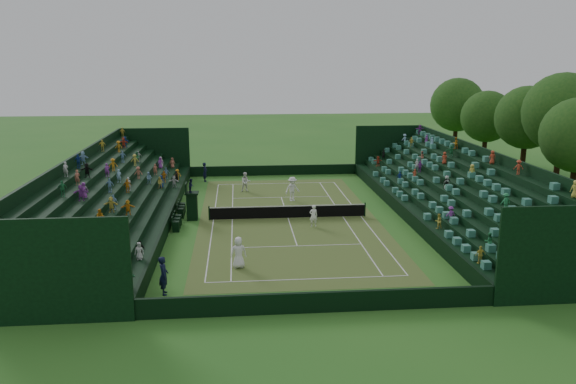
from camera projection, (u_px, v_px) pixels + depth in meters
name	position (u px, v px, depth m)	size (l,w,h in m)	color
ground	(288.00, 218.00, 41.55)	(160.00, 160.00, 0.00)	#2A6B21
court_surface	(288.00, 218.00, 41.55)	(12.97, 26.77, 0.01)	#427F2A
perimeter_wall_north	(274.00, 170.00, 56.83)	(17.17, 0.20, 1.00)	black
perimeter_wall_south	(319.00, 302.00, 26.05)	(17.17, 0.20, 1.00)	black
perimeter_wall_east	(400.00, 209.00, 42.18)	(0.20, 31.77, 1.00)	black
perimeter_wall_west	(172.00, 215.00, 40.69)	(0.20, 31.77, 1.00)	black
north_grandstand	(455.00, 194.00, 42.31)	(6.60, 32.00, 4.90)	black
south_grandstand	(112.00, 202.00, 40.08)	(6.60, 32.00, 4.90)	black
tennis_net	(288.00, 211.00, 41.43)	(11.67, 0.10, 1.06)	black
scoreboard_tower	(445.00, 142.00, 57.89)	(2.00, 1.00, 3.70)	black
tree_row	(533.00, 119.00, 51.09)	(9.02, 36.66, 10.43)	black
umpire_chair	(192.00, 202.00, 40.90)	(0.98, 0.98, 3.07)	black
courtside_chairs	(179.00, 216.00, 40.67)	(0.48, 5.45, 1.04)	black
player_near_west	(239.00, 253.00, 31.52)	(0.88, 0.57, 1.81)	white
player_near_east	(313.00, 216.00, 39.29)	(0.58, 0.38, 1.59)	white
player_far_west	(246.00, 182.00, 49.66)	(0.85, 0.66, 1.75)	white
player_far_east	(292.00, 189.00, 46.40)	(1.31, 0.76, 2.03)	white
line_judge_north	(205.00, 172.00, 53.75)	(0.67, 0.44, 1.85)	black
line_judge_south	(164.00, 275.00, 27.95)	(0.72, 0.48, 1.99)	black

